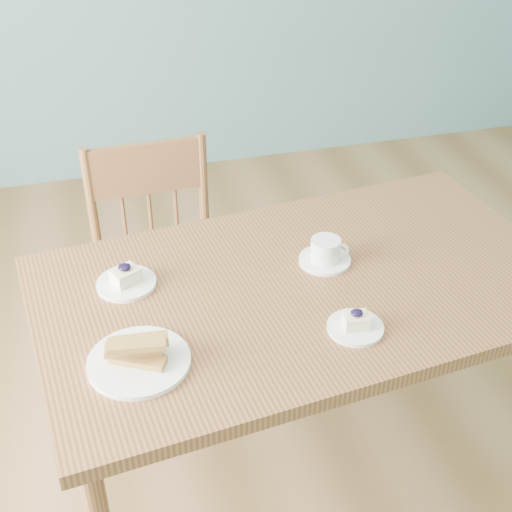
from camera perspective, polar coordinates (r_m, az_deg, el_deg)
room at (r=1.53m, az=6.35°, el=10.10°), size 5.01×5.01×2.71m
dining_table at (r=2.04m, az=3.66°, el=-3.92°), size 1.56×1.00×0.79m
dining_chair at (r=2.54m, az=-7.57°, el=-1.73°), size 0.45×0.43×0.95m
cheesecake_plate_near at (r=1.84m, az=7.98°, el=-5.45°), size 0.15×0.15×0.06m
cheesecake_plate_far at (r=2.00m, az=-10.36°, el=-1.90°), size 0.16×0.16×0.07m
coffee_cup at (r=2.06m, az=5.60°, el=0.27°), size 0.15×0.15×0.08m
biscotti_plate at (r=1.74m, az=-9.40°, el=-7.92°), size 0.25×0.25×0.08m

